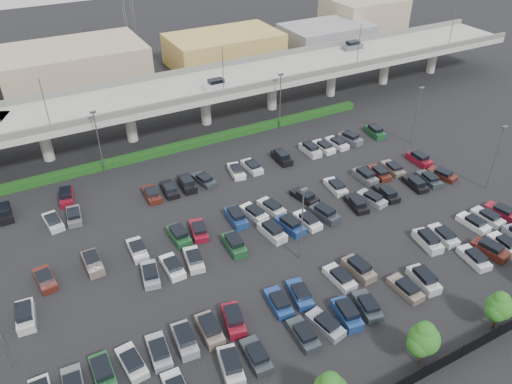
# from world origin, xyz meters

# --- Properties ---
(ground) EXTENTS (280.00, 280.00, 0.00)m
(ground) POSITION_xyz_m (0.00, 0.00, 0.00)
(ground) COLOR black
(overpass) EXTENTS (150.00, 13.00, 15.80)m
(overpass) POSITION_xyz_m (-0.17, 32.01, 6.97)
(overpass) COLOR #9A9B93
(overpass) RESTS_ON ground
(hedge) EXTENTS (66.00, 1.60, 1.10)m
(hedge) POSITION_xyz_m (0.00, 25.00, 0.55)
(hedge) COLOR #103712
(hedge) RESTS_ON ground
(fence) EXTENTS (70.00, 0.10, 2.00)m
(fence) POSITION_xyz_m (-0.05, -28.00, 0.90)
(fence) COLOR black
(fence) RESTS_ON ground
(tree_row) EXTENTS (65.07, 3.66, 5.94)m
(tree_row) POSITION_xyz_m (0.70, -26.53, 3.52)
(tree_row) COLOR #332316
(tree_row) RESTS_ON ground
(parked_cars) EXTENTS (63.21, 41.66, 1.67)m
(parked_cars) POSITION_xyz_m (0.15, -4.01, 0.63)
(parked_cars) COLOR gray
(parked_cars) RESTS_ON ground
(light_poles) EXTENTS (66.90, 48.38, 10.30)m
(light_poles) POSITION_xyz_m (-4.13, 2.00, 6.24)
(light_poles) COLOR #55555B
(light_poles) RESTS_ON ground
(distant_buildings) EXTENTS (138.00, 24.00, 9.00)m
(distant_buildings) POSITION_xyz_m (12.38, 61.81, 3.74)
(distant_buildings) COLOR gray
(distant_buildings) RESTS_ON ground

